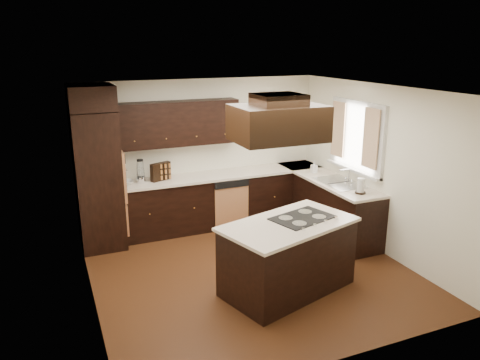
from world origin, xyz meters
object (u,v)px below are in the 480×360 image
Objects in this scene: island at (288,258)px; spice_rack at (161,172)px; oven_column at (98,180)px; range_hood at (278,123)px.

island is 2.73m from spice_rack.
oven_column reaches higher than spice_rack.
island is at bearing -89.92° from spice_rack.
island is at bearing -36.39° from range_hood.
oven_column is 1.00m from spice_rack.
spice_rack is at bearing 95.79° from island.
range_hood is at bearing 126.94° from island.
spice_rack is (-1.02, 2.46, 0.63)m from island.
oven_column is at bearing 129.74° from range_hood.
oven_column is 2.02× the size of range_hood.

